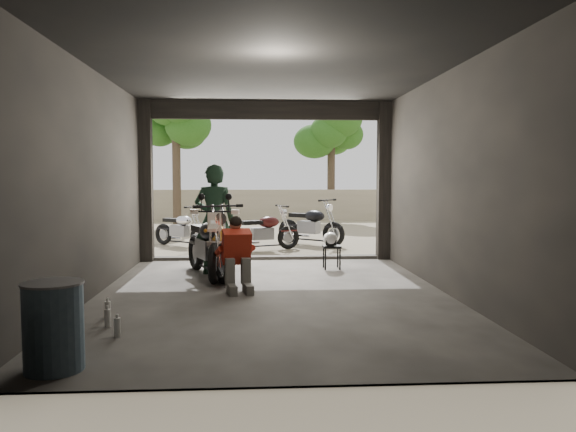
{
  "coord_description": "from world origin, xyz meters",
  "views": [
    {
      "loc": [
        -0.28,
        -7.88,
        1.7
      ],
      "look_at": [
        0.26,
        0.6,
        1.1
      ],
      "focal_mm": 35.0,
      "sensor_mm": 36.0,
      "label": 1
    }
  ],
  "objects": [
    {
      "name": "outside_bike_c",
      "position": [
        1.16,
        5.98,
        0.58
      ],
      "size": [
        1.76,
        1.63,
        1.15
      ],
      "primitive_type": null,
      "rotation": [
        0.0,
        0.0,
        0.87
      ],
      "color": "black",
      "rests_on": "ground"
    },
    {
      "name": "stool",
      "position": [
        1.16,
        2.21,
        0.37
      ],
      "size": [
        0.32,
        0.32,
        0.44
      ],
      "rotation": [
        0.0,
        0.0,
        -0.03
      ],
      "color": "black",
      "rests_on": "ground"
    },
    {
      "name": "rider",
      "position": [
        -0.93,
        1.79,
        0.96
      ],
      "size": [
        0.75,
        0.55,
        1.91
      ],
      "primitive_type": "imported",
      "rotation": [
        0.0,
        0.0,
        3.01
      ],
      "color": "black",
      "rests_on": "ground"
    },
    {
      "name": "ground",
      "position": [
        0.0,
        0.0,
        0.0
      ],
      "size": [
        80.0,
        80.0,
        0.0
      ],
      "primitive_type": "plane",
      "color": "#7A6D56",
      "rests_on": "ground"
    },
    {
      "name": "tree_left",
      "position": [
        -3.0,
        12.5,
        3.99
      ],
      "size": [
        2.2,
        2.2,
        5.6
      ],
      "color": "#382B1E",
      "rests_on": "ground"
    },
    {
      "name": "outside_bike_a",
      "position": [
        -2.03,
        5.88,
        0.5
      ],
      "size": [
        1.55,
        1.36,
        1.0
      ],
      "primitive_type": null,
      "rotation": [
        0.0,
        0.0,
        0.94
      ],
      "color": "black",
      "rests_on": "ground"
    },
    {
      "name": "helmet",
      "position": [
        1.13,
        2.17,
        0.57
      ],
      "size": [
        0.34,
        0.35,
        0.25
      ],
      "primitive_type": "ellipsoid",
      "rotation": [
        0.0,
        0.0,
        -0.35
      ],
      "color": "silver",
      "rests_on": "stool"
    },
    {
      "name": "tree_right",
      "position": [
        2.8,
        14.0,
        3.56
      ],
      "size": [
        2.2,
        2.2,
        5.0
      ],
      "color": "#382B1E",
      "rests_on": "ground"
    },
    {
      "name": "left_bike",
      "position": [
        -1.03,
        1.6,
        0.63
      ],
      "size": [
        1.41,
        2.01,
        1.26
      ],
      "primitive_type": null,
      "rotation": [
        0.0,
        0.0,
        0.39
      ],
      "color": "black",
      "rests_on": "ground"
    },
    {
      "name": "boundary_wall",
      "position": [
        0.0,
        14.0,
        0.6
      ],
      "size": [
        18.0,
        0.3,
        1.2
      ],
      "primitive_type": "cube",
      "color": "gray",
      "rests_on": "ground"
    },
    {
      "name": "sign_post",
      "position": [
        3.28,
        2.43,
        1.78
      ],
      "size": [
        0.87,
        0.08,
        2.61
      ],
      "rotation": [
        0.0,
        0.0,
        0.29
      ],
      "color": "black",
      "rests_on": "ground"
    },
    {
      "name": "mechanic",
      "position": [
        -0.5,
        0.28,
        0.54
      ],
      "size": [
        0.68,
        0.83,
        1.08
      ],
      "primitive_type": null,
      "rotation": [
        0.0,
        0.0,
        0.19
      ],
      "color": "#A22815",
      "rests_on": "ground"
    },
    {
      "name": "oil_drum",
      "position": [
        -2.0,
        -3.0,
        0.39
      ],
      "size": [
        0.65,
        0.65,
        0.78
      ],
      "primitive_type": "cylinder",
      "rotation": [
        0.0,
        0.0,
        -0.35
      ],
      "color": "#354959",
      "rests_on": "ground"
    },
    {
      "name": "main_bike",
      "position": [
        -0.84,
        1.6,
        0.59
      ],
      "size": [
        0.85,
        1.82,
        1.19
      ],
      "primitive_type": null,
      "rotation": [
        0.0,
        0.0,
        -0.07
      ],
      "color": "beige",
      "rests_on": "ground"
    },
    {
      "name": "outside_bike_b",
      "position": [
        -0.01,
        4.94,
        0.52
      ],
      "size": [
        1.66,
        1.16,
        1.04
      ],
      "primitive_type": null,
      "rotation": [
        0.0,
        0.0,
        1.95
      ],
      "color": "#3C0F0E",
      "rests_on": "ground"
    },
    {
      "name": "garage",
      "position": [
        0.0,
        0.55,
        1.28
      ],
      "size": [
        7.0,
        7.13,
        3.2
      ],
      "color": "#2D2B28",
      "rests_on": "ground"
    }
  ]
}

